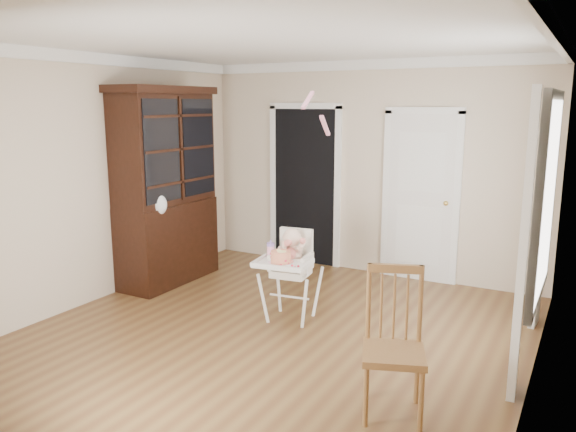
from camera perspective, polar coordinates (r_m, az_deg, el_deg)
The scene contains 16 objects.
floor at distance 5.41m, azimuth -2.01°, elevation -12.30°, with size 5.00×5.00×0.00m, color brown.
ceiling at distance 4.98m, azimuth -2.23°, elevation 17.44°, with size 5.00×5.00×0.00m, color white.
wall_back at distance 7.26m, azimuth 8.13°, elevation 4.76°, with size 4.50×4.50×0.00m, color beige.
wall_left at distance 6.47m, azimuth -19.50°, elevation 3.41°, with size 5.00×5.00×0.00m, color beige.
wall_right at distance 4.34m, azimuth 24.30°, elevation -0.59°, with size 5.00×5.00×0.00m, color beige.
crown_molding at distance 4.98m, azimuth -2.23°, elevation 16.75°, with size 4.50×5.00×0.12m, color white, non-canonical shape.
doorway at distance 7.64m, azimuth 1.71°, elevation 3.37°, with size 1.06×0.05×2.22m.
closet_door at distance 7.07m, azimuth 13.30°, elevation 1.73°, with size 0.96×0.09×2.13m.
window_right at distance 5.14m, azimuth 24.23°, elevation 0.43°, with size 0.13×1.84×2.30m.
high_chair at distance 5.66m, azimuth 0.28°, elevation -4.95°, with size 0.61×0.73×0.94m.
baby at distance 5.64m, azimuth 0.38°, elevation -3.49°, with size 0.29×0.22×0.43m.
cake at distance 5.45m, azimuth -0.74°, elevation -4.16°, with size 0.25×0.25×0.12m.
sippy_cup at distance 5.62m, azimuth -1.77°, elevation -3.43°, with size 0.08×0.08×0.19m.
china_cabinet at distance 6.95m, azimuth -12.33°, elevation 2.95°, with size 0.63×1.41×2.37m.
dining_chair at distance 4.11m, azimuth 10.68°, elevation -13.00°, with size 0.55×0.55×1.05m.
streamer at distance 4.68m, azimuth 2.04°, elevation 11.73°, with size 0.03×0.50×0.02m, color pink, non-canonical shape.
Camera 1 is at (2.56, -4.25, 2.17)m, focal length 35.00 mm.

